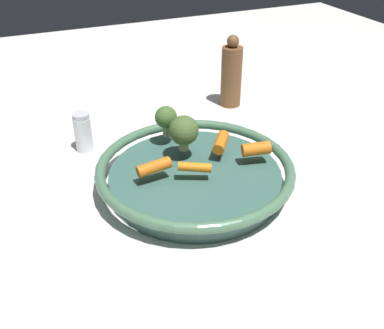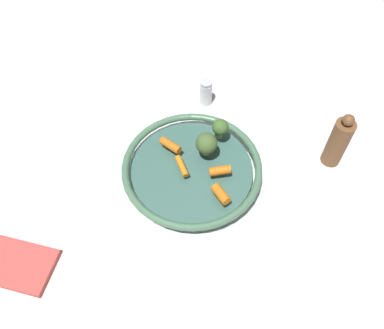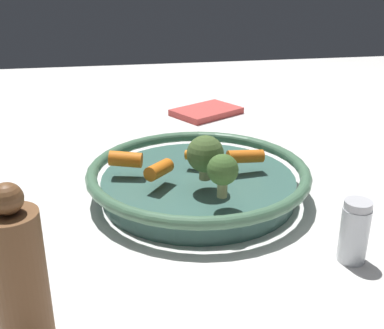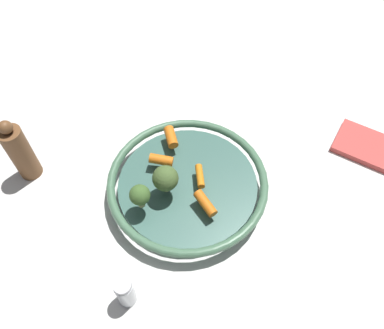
% 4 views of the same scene
% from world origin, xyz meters
% --- Properties ---
extents(ground_plane, '(2.08, 2.08, 0.00)m').
position_xyz_m(ground_plane, '(0.00, 0.00, 0.00)').
color(ground_plane, silver).
extents(serving_bowl, '(0.33, 0.33, 0.05)m').
position_xyz_m(serving_bowl, '(0.00, 0.00, 0.03)').
color(serving_bowl, '#3D665B').
rests_on(serving_bowl, ground_plane).
extents(baby_carrot_right, '(0.06, 0.02, 0.02)m').
position_xyz_m(baby_carrot_right, '(0.07, 0.00, 0.06)').
color(baby_carrot_right, orange).
rests_on(baby_carrot_right, serving_bowl).
extents(baby_carrot_near_rim, '(0.05, 0.03, 0.02)m').
position_xyz_m(baby_carrot_near_rim, '(-0.10, 0.02, 0.06)').
color(baby_carrot_near_rim, orange).
rests_on(baby_carrot_near_rim, serving_bowl).
extents(baby_carrot_left, '(0.05, 0.05, 0.02)m').
position_xyz_m(baby_carrot_left, '(-0.06, -0.03, 0.06)').
color(baby_carrot_left, orange).
rests_on(baby_carrot_left, serving_bowl).
extents(baby_carrot_center, '(0.05, 0.03, 0.02)m').
position_xyz_m(baby_carrot_center, '(0.01, 0.02, 0.06)').
color(baby_carrot_center, orange).
rests_on(baby_carrot_center, serving_bowl).
extents(broccoli_floret_small, '(0.05, 0.05, 0.06)m').
position_xyz_m(broccoli_floret_small, '(0.00, -0.05, 0.08)').
color(broccoli_floret_small, tan).
rests_on(broccoli_floret_small, serving_bowl).
extents(broccoli_floret_edge, '(0.04, 0.04, 0.06)m').
position_xyz_m(broccoli_floret_edge, '(0.01, -0.10, 0.08)').
color(broccoli_floret_edge, tan).
rests_on(broccoli_floret_edge, serving_bowl).
extents(salt_shaker, '(0.03, 0.03, 0.08)m').
position_xyz_m(salt_shaker, '(0.14, -0.20, 0.04)').
color(salt_shaker, silver).
rests_on(salt_shaker, ground_plane).
extents(pepper_mill, '(0.05, 0.05, 0.16)m').
position_xyz_m(pepper_mill, '(-0.21, -0.27, 0.07)').
color(pepper_mill, brown).
rests_on(pepper_mill, ground_plane).
extents(dish_towel, '(0.18, 0.16, 0.01)m').
position_xyz_m(dish_towel, '(0.10, 0.41, 0.01)').
color(dish_towel, '#D14C47').
rests_on(dish_towel, ground_plane).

